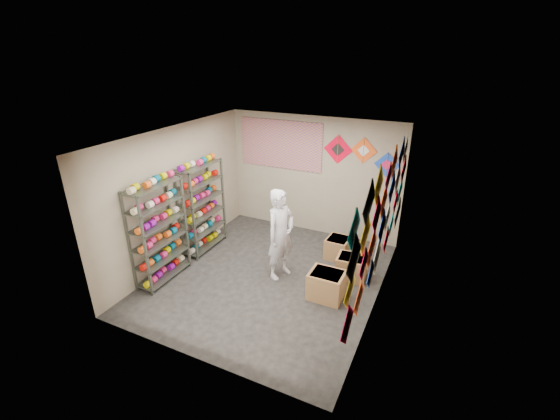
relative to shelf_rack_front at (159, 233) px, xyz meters
The scene contains 12 objects.
ground 2.19m from the shelf_rack_front, 25.53° to the left, with size 4.50×4.50×0.00m, color black.
room_walls 2.09m from the shelf_rack_front, 25.53° to the left, with size 4.50×4.50×4.50m.
shelf_rack_front is the anchor object (origin of this frame).
shelf_rack_back 1.30m from the shelf_rack_front, 90.00° to the left, with size 0.40×1.10×1.90m, color #4C5147.
string_spools 0.66m from the shelf_rack_front, 90.00° to the left, with size 0.12×2.36×0.12m.
kite_wall_display 3.93m from the shelf_rack_front, 13.57° to the left, with size 0.06×4.28×2.04m.
back_wall_kites 4.29m from the shelf_rack_front, 47.87° to the left, with size 1.63×0.02×0.79m.
poster 3.40m from the shelf_rack_front, 72.35° to the left, with size 2.00×0.01×1.10m, color #824494.
shopkeeper 2.21m from the shelf_rack_front, 27.81° to the left, with size 0.59×0.73×1.74m, color silver.
carton_a 3.14m from the shelf_rack_front, 13.88° to the left, with size 0.59×0.49×0.49m, color #92653F.
carton_b 3.61m from the shelf_rack_front, 25.30° to the left, with size 0.55×0.45×0.45m, color #92653F.
carton_c 3.55m from the shelf_rack_front, 37.98° to the left, with size 0.45×0.50×0.43m, color #92653F.
Camera 1 is at (2.78, -5.36, 4.03)m, focal length 24.00 mm.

